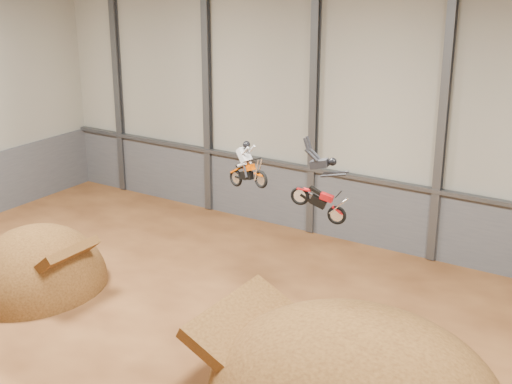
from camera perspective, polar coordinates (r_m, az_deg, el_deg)
back_wall at (r=35.05m, az=9.66°, el=6.49°), size 40.00×0.10×14.00m
lower_band_back at (r=36.42m, az=9.15°, el=-1.63°), size 39.80×0.18×3.50m
steel_rail at (r=35.71m, az=9.20°, el=1.00°), size 39.80×0.35×0.20m
steel_column_0 at (r=44.00m, az=-11.03°, el=8.88°), size 0.40×0.36×13.90m
steel_column_1 at (r=39.76m, az=-3.93°, el=8.15°), size 0.40×0.36×13.90m
steel_column_2 at (r=36.27m, az=4.66°, el=7.10°), size 0.40×0.36×13.90m
steel_column_3 at (r=33.75m, az=14.74°, el=5.66°), size 0.40×0.36×13.90m
takeoff_ramp at (r=33.57m, az=-17.02°, el=-7.33°), size 5.72×6.60×5.72m
fmx_rider_a at (r=27.82m, az=-0.55°, el=2.35°), size 2.70×1.52×2.41m
fmx_rider_b at (r=23.48m, az=4.79°, el=0.92°), size 3.43×1.37×3.13m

